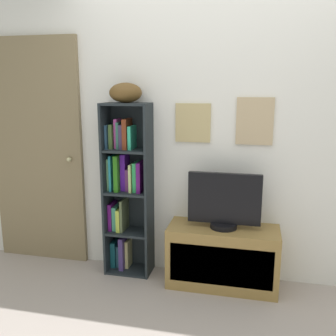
{
  "coord_description": "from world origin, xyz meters",
  "views": [
    {
      "loc": [
        0.29,
        -2.0,
        1.64
      ],
      "look_at": [
        -0.36,
        0.85,
        1.0
      ],
      "focal_mm": 40.2,
      "sensor_mm": 36.0,
      "label": 1
    }
  ],
  "objects_px": {
    "television": "(224,202)",
    "door": "(37,153)",
    "bookshelf": "(126,189)",
    "tv_stand": "(222,257)",
    "football": "(126,93)"
  },
  "relations": [
    {
      "from": "bookshelf",
      "to": "door",
      "type": "xyz_separation_m",
      "value": [
        -0.88,
        0.07,
        0.28
      ]
    },
    {
      "from": "door",
      "to": "bookshelf",
      "type": "bearing_deg",
      "value": -4.73
    },
    {
      "from": "bookshelf",
      "to": "tv_stand",
      "type": "bearing_deg",
      "value": -5.9
    },
    {
      "from": "bookshelf",
      "to": "football",
      "type": "bearing_deg",
      "value": -43.35
    },
    {
      "from": "tv_stand",
      "to": "television",
      "type": "height_order",
      "value": "television"
    },
    {
      "from": "television",
      "to": "door",
      "type": "relative_size",
      "value": 0.28
    },
    {
      "from": "tv_stand",
      "to": "television",
      "type": "bearing_deg",
      "value": 90.0
    },
    {
      "from": "tv_stand",
      "to": "door",
      "type": "bearing_deg",
      "value": 174.69
    },
    {
      "from": "football",
      "to": "door",
      "type": "relative_size",
      "value": 0.13
    },
    {
      "from": "television",
      "to": "door",
      "type": "xyz_separation_m",
      "value": [
        -1.75,
        0.16,
        0.3
      ]
    },
    {
      "from": "television",
      "to": "door",
      "type": "distance_m",
      "value": 1.78
    },
    {
      "from": "football",
      "to": "door",
      "type": "bearing_deg",
      "value": 173.69
    },
    {
      "from": "television",
      "to": "door",
      "type": "height_order",
      "value": "door"
    },
    {
      "from": "door",
      "to": "football",
      "type": "bearing_deg",
      "value": -6.31
    },
    {
      "from": "football",
      "to": "door",
      "type": "distance_m",
      "value": 1.07
    }
  ]
}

